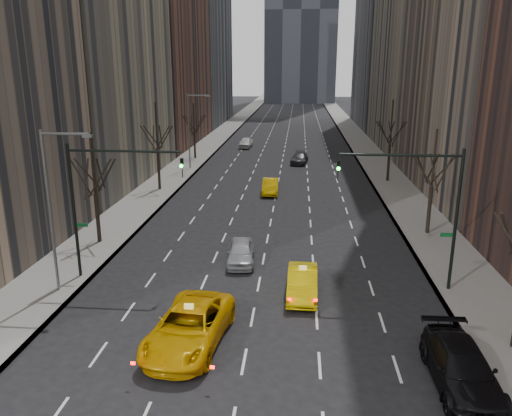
% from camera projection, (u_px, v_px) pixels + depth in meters
% --- Properties ---
extents(sidewalk_left, '(4.50, 320.00, 0.15)m').
position_uv_depth(sidewalk_left, '(215.00, 140.00, 85.80)').
color(sidewalk_left, slate).
rests_on(sidewalk_left, ground).
extents(sidewalk_right, '(4.50, 320.00, 0.15)m').
position_uv_depth(sidewalk_right, '(359.00, 142.00, 83.78)').
color(sidewalk_right, slate).
rests_on(sidewalk_right, ground).
extents(bld_left_far, '(14.00, 28.00, 44.00)m').
position_uv_depth(bld_left_far, '(148.00, 1.00, 76.71)').
color(bld_left_far, brown).
rests_on(bld_left_far, ground).
extents(tree_lw_b, '(3.36, 3.50, 7.82)m').
position_uv_depth(tree_lw_b, '(95.00, 193.00, 34.95)').
color(tree_lw_b, black).
rests_on(tree_lw_b, ground).
extents(tree_lw_c, '(3.36, 3.50, 8.74)m').
position_uv_depth(tree_lw_c, '(158.00, 151.00, 50.20)').
color(tree_lw_c, black).
rests_on(tree_lw_c, ground).
extents(tree_lw_d, '(3.36, 3.50, 7.36)m').
position_uv_depth(tree_lw_d, '(194.00, 133.00, 67.57)').
color(tree_lw_d, black).
rests_on(tree_lw_d, ground).
extents(tree_rw_b, '(3.36, 3.50, 7.82)m').
position_uv_depth(tree_rw_b, '(432.00, 187.00, 36.81)').
color(tree_rw_b, black).
rests_on(tree_rw_b, ground).
extents(tree_rw_c, '(3.36, 3.50, 8.74)m').
position_uv_depth(tree_rw_c, '(390.00, 145.00, 53.97)').
color(tree_rw_c, black).
rests_on(tree_rw_c, ground).
extents(traffic_mast_left, '(6.69, 0.39, 8.00)m').
position_uv_depth(traffic_mast_left, '(100.00, 190.00, 28.48)').
color(traffic_mast_left, black).
rests_on(traffic_mast_left, ground).
extents(traffic_mast_right, '(6.69, 0.39, 8.00)m').
position_uv_depth(traffic_mast_right, '(426.00, 197.00, 26.98)').
color(traffic_mast_right, black).
rests_on(traffic_mast_right, ground).
extents(streetlight_near, '(2.83, 0.22, 9.00)m').
position_uv_depth(streetlight_near, '(54.00, 196.00, 26.67)').
color(streetlight_near, slate).
rests_on(streetlight_near, ground).
extents(streetlight_far, '(2.83, 0.22, 9.00)m').
position_uv_depth(streetlight_far, '(191.00, 124.00, 60.21)').
color(streetlight_far, slate).
rests_on(streetlight_far, ground).
extents(taxi_suv, '(3.71, 6.79, 1.80)m').
position_uv_depth(taxi_suv, '(189.00, 327.00, 22.66)').
color(taxi_suv, '#E4A404').
rests_on(taxi_suv, ground).
extents(taxi_sedan, '(1.69, 4.68, 1.53)m').
position_uv_depth(taxi_sedan, '(302.00, 283.00, 27.61)').
color(taxi_sedan, yellow).
rests_on(taxi_sedan, ground).
extents(silver_sedan_ahead, '(2.07, 4.39, 1.45)m').
position_uv_depth(silver_sedan_ahead, '(241.00, 252.00, 32.22)').
color(silver_sedan_ahead, '#9DA0A5').
rests_on(silver_sedan_ahead, ground).
extents(parked_suv_black, '(2.35, 5.68, 1.64)m').
position_uv_depth(parked_suv_black, '(461.00, 367.00, 19.74)').
color(parked_suv_black, black).
rests_on(parked_suv_black, ground).
extents(far_taxi, '(1.65, 4.47, 1.46)m').
position_uv_depth(far_taxi, '(270.00, 186.00, 49.82)').
color(far_taxi, '#FFC605').
rests_on(far_taxi, ground).
extents(far_suv_grey, '(2.51, 5.03, 1.40)m').
position_uv_depth(far_suv_grey, '(299.00, 158.00, 65.15)').
color(far_suv_grey, '#2B2B2F').
rests_on(far_suv_grey, ground).
extents(far_car_white, '(2.08, 4.67, 1.56)m').
position_uv_depth(far_car_white, '(246.00, 143.00, 77.87)').
color(far_car_white, silver).
rests_on(far_car_white, ground).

